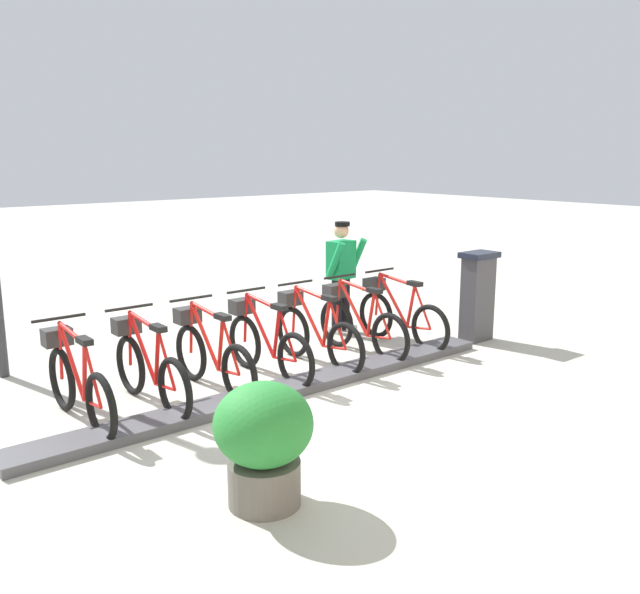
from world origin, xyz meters
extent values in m
plane|color=#B0AEA0|center=(0.00, 0.00, 0.00)|extent=(60.00, 60.00, 0.00)
cube|color=#47474C|center=(0.00, 0.00, 0.05)|extent=(0.44, 6.08, 0.10)
cube|color=#38383D|center=(0.05, -3.45, 0.60)|extent=(0.28, 0.44, 1.20)
cube|color=#194C8C|center=(0.20, -3.45, 0.95)|extent=(0.03, 0.30, 0.40)
cube|color=black|center=(0.05, -3.45, 1.24)|extent=(0.36, 0.52, 0.08)
torus|color=black|center=(0.03, -2.44, 0.33)|extent=(0.67, 0.07, 0.67)
torus|color=black|center=(1.07, -2.44, 0.33)|extent=(0.67, 0.07, 0.67)
cylinder|color=red|center=(0.73, -2.44, 0.61)|extent=(0.60, 0.04, 0.70)
cylinder|color=red|center=(0.39, -2.44, 0.58)|extent=(0.16, 0.04, 0.61)
cylinder|color=red|center=(0.67, -2.44, 0.92)|extent=(0.69, 0.04, 0.11)
cylinder|color=red|center=(0.24, -2.44, 0.31)|extent=(0.43, 0.03, 0.09)
cylinder|color=red|center=(0.18, -2.44, 0.61)|extent=(0.33, 0.03, 0.56)
cylinder|color=red|center=(1.04, -2.44, 0.64)|extent=(0.10, 0.04, 0.62)
cube|color=black|center=(0.33, -2.44, 0.91)|extent=(0.22, 0.10, 0.06)
cylinder|color=black|center=(1.01, -2.44, 1.00)|extent=(0.03, 0.54, 0.03)
cube|color=#2D2D2D|center=(1.12, -2.44, 0.78)|extent=(0.20, 0.28, 0.18)
torus|color=black|center=(0.03, -1.69, 0.33)|extent=(0.67, 0.07, 0.67)
torus|color=black|center=(1.07, -1.69, 0.33)|extent=(0.67, 0.07, 0.67)
cylinder|color=red|center=(0.73, -1.69, 0.61)|extent=(0.60, 0.04, 0.70)
cylinder|color=red|center=(0.39, -1.69, 0.58)|extent=(0.16, 0.04, 0.61)
cylinder|color=red|center=(0.67, -1.69, 0.92)|extent=(0.69, 0.04, 0.11)
cylinder|color=red|center=(0.24, -1.69, 0.31)|extent=(0.43, 0.03, 0.09)
cylinder|color=red|center=(0.18, -1.69, 0.61)|extent=(0.33, 0.03, 0.56)
cylinder|color=red|center=(1.04, -1.69, 0.64)|extent=(0.10, 0.04, 0.62)
cube|color=black|center=(0.33, -1.69, 0.91)|extent=(0.22, 0.10, 0.06)
cylinder|color=black|center=(1.01, -1.69, 1.00)|extent=(0.03, 0.54, 0.03)
cube|color=#2D2D2D|center=(1.12, -1.69, 0.78)|extent=(0.20, 0.28, 0.18)
torus|color=black|center=(0.03, -0.93, 0.33)|extent=(0.67, 0.07, 0.67)
torus|color=black|center=(1.07, -0.93, 0.33)|extent=(0.67, 0.07, 0.67)
cylinder|color=red|center=(0.73, -0.93, 0.61)|extent=(0.60, 0.04, 0.70)
cylinder|color=red|center=(0.39, -0.93, 0.58)|extent=(0.16, 0.04, 0.61)
cylinder|color=red|center=(0.67, -0.93, 0.92)|extent=(0.69, 0.04, 0.11)
cylinder|color=red|center=(0.24, -0.93, 0.31)|extent=(0.43, 0.03, 0.09)
cylinder|color=red|center=(0.18, -0.93, 0.61)|extent=(0.33, 0.03, 0.56)
cylinder|color=red|center=(1.04, -0.93, 0.64)|extent=(0.10, 0.04, 0.62)
cube|color=black|center=(0.33, -0.93, 0.91)|extent=(0.22, 0.10, 0.06)
cylinder|color=black|center=(1.01, -0.93, 1.00)|extent=(0.03, 0.54, 0.03)
cube|color=#2D2D2D|center=(1.12, -0.93, 0.78)|extent=(0.20, 0.28, 0.18)
torus|color=black|center=(0.03, -0.18, 0.33)|extent=(0.67, 0.07, 0.67)
torus|color=black|center=(1.07, -0.18, 0.33)|extent=(0.67, 0.07, 0.67)
cylinder|color=red|center=(0.73, -0.18, 0.61)|extent=(0.60, 0.04, 0.70)
cylinder|color=red|center=(0.39, -0.18, 0.58)|extent=(0.16, 0.04, 0.61)
cylinder|color=red|center=(0.67, -0.18, 0.92)|extent=(0.69, 0.04, 0.11)
cylinder|color=red|center=(0.24, -0.18, 0.31)|extent=(0.43, 0.03, 0.09)
cylinder|color=red|center=(0.18, -0.18, 0.61)|extent=(0.33, 0.03, 0.56)
cylinder|color=red|center=(1.04, -0.18, 0.64)|extent=(0.10, 0.04, 0.62)
cube|color=black|center=(0.33, -0.18, 0.91)|extent=(0.22, 0.10, 0.06)
cylinder|color=black|center=(1.01, -0.18, 1.00)|extent=(0.03, 0.54, 0.03)
cube|color=#2D2D2D|center=(1.12, -0.18, 0.78)|extent=(0.20, 0.28, 0.18)
torus|color=black|center=(0.03, 0.58, 0.33)|extent=(0.67, 0.07, 0.67)
torus|color=black|center=(1.07, 0.58, 0.33)|extent=(0.67, 0.07, 0.67)
cylinder|color=red|center=(0.73, 0.58, 0.61)|extent=(0.60, 0.04, 0.70)
cylinder|color=red|center=(0.39, 0.58, 0.58)|extent=(0.16, 0.04, 0.61)
cylinder|color=red|center=(0.67, 0.58, 0.92)|extent=(0.69, 0.04, 0.11)
cylinder|color=red|center=(0.24, 0.58, 0.31)|extent=(0.43, 0.03, 0.09)
cylinder|color=red|center=(0.18, 0.58, 0.61)|extent=(0.33, 0.03, 0.56)
cylinder|color=red|center=(1.04, 0.58, 0.64)|extent=(0.10, 0.04, 0.62)
cube|color=black|center=(0.33, 0.58, 0.91)|extent=(0.22, 0.10, 0.06)
cylinder|color=black|center=(1.01, 0.58, 1.00)|extent=(0.03, 0.54, 0.03)
cube|color=#2D2D2D|center=(1.12, 0.58, 0.78)|extent=(0.20, 0.28, 0.18)
torus|color=black|center=(0.03, 1.33, 0.33)|extent=(0.67, 0.07, 0.67)
torus|color=black|center=(1.07, 1.33, 0.33)|extent=(0.67, 0.07, 0.67)
cylinder|color=red|center=(0.73, 1.33, 0.61)|extent=(0.60, 0.04, 0.70)
cylinder|color=red|center=(0.39, 1.33, 0.58)|extent=(0.16, 0.04, 0.61)
cylinder|color=red|center=(0.67, 1.33, 0.92)|extent=(0.69, 0.04, 0.11)
cylinder|color=red|center=(0.24, 1.33, 0.31)|extent=(0.43, 0.03, 0.09)
cylinder|color=red|center=(0.18, 1.33, 0.61)|extent=(0.33, 0.03, 0.56)
cylinder|color=red|center=(1.04, 1.33, 0.64)|extent=(0.10, 0.04, 0.62)
cube|color=black|center=(0.33, 1.33, 0.91)|extent=(0.22, 0.10, 0.06)
cylinder|color=black|center=(1.01, 1.33, 1.00)|extent=(0.03, 0.54, 0.03)
cube|color=#2D2D2D|center=(1.12, 1.33, 0.78)|extent=(0.20, 0.28, 0.18)
torus|color=black|center=(0.03, 2.09, 0.33)|extent=(0.67, 0.07, 0.67)
torus|color=black|center=(1.07, 2.09, 0.33)|extent=(0.67, 0.07, 0.67)
cylinder|color=red|center=(0.73, 2.09, 0.61)|extent=(0.60, 0.04, 0.70)
cylinder|color=red|center=(0.39, 2.09, 0.58)|extent=(0.16, 0.04, 0.61)
cylinder|color=red|center=(0.67, 2.09, 0.92)|extent=(0.69, 0.04, 0.11)
cylinder|color=red|center=(0.24, 2.09, 0.31)|extent=(0.43, 0.03, 0.09)
cylinder|color=red|center=(0.18, 2.09, 0.61)|extent=(0.33, 0.03, 0.56)
cylinder|color=red|center=(1.04, 2.09, 0.64)|extent=(0.10, 0.04, 0.62)
cube|color=black|center=(0.33, 2.09, 0.91)|extent=(0.22, 0.10, 0.06)
cylinder|color=black|center=(1.01, 2.09, 1.00)|extent=(0.03, 0.54, 0.03)
cube|color=#2D2D2D|center=(1.12, 2.09, 0.78)|extent=(0.20, 0.28, 0.18)
cube|color=white|center=(1.59, -2.36, 0.05)|extent=(0.28, 0.16, 0.10)
cube|color=white|center=(1.66, -2.12, 0.05)|extent=(0.28, 0.16, 0.10)
cylinder|color=black|center=(1.64, -2.34, 0.43)|extent=(0.15, 0.15, 0.82)
cylinder|color=black|center=(1.60, -2.14, 0.43)|extent=(0.15, 0.15, 0.82)
cube|color=#158B49|center=(1.62, -2.24, 1.10)|extent=(0.33, 0.44, 0.56)
cylinder|color=#158B49|center=(1.57, -2.51, 1.13)|extent=(0.35, 0.16, 0.57)
cylinder|color=#158B49|center=(1.48, -2.00, 1.13)|extent=(0.35, 0.16, 0.57)
sphere|color=tan|center=(1.62, -2.24, 1.53)|extent=(0.22, 0.22, 0.22)
cylinder|color=black|center=(1.60, -2.24, 1.63)|extent=(0.22, 0.22, 0.06)
cylinder|color=#59544C|center=(-1.88, 1.57, 0.17)|extent=(0.56, 0.56, 0.35)
ellipsoid|color=#257B2F|center=(-1.88, 1.57, 0.65)|extent=(0.76, 0.76, 0.64)
camera|label=1|loc=(-5.86, 4.26, 2.64)|focal=38.15mm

